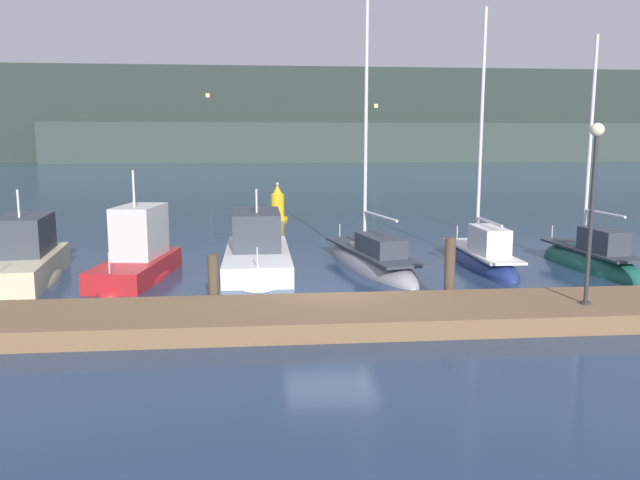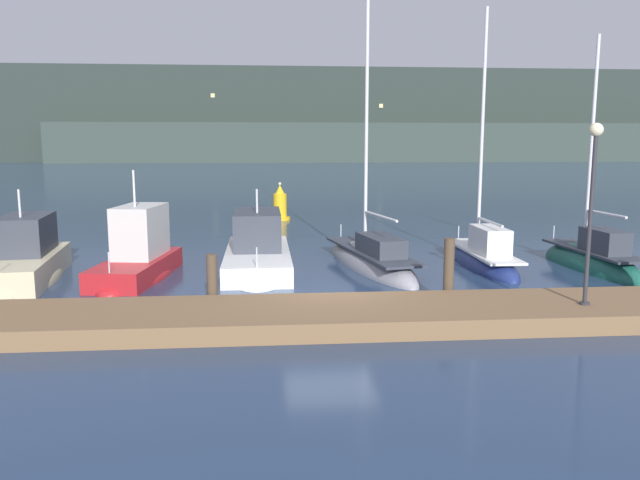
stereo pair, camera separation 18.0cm
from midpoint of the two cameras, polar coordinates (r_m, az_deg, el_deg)
name	(u,v)px [view 1 (the left image)]	position (r m, az deg, el deg)	size (l,w,h in m)	color
ground_plane	(331,302)	(17.11, 0.74, -5.69)	(400.00, 400.00, 0.00)	navy
dock	(342,316)	(15.00, 1.64, -6.93)	(26.28, 2.80, 0.45)	brown
mooring_pile_1	(213,282)	(16.42, -10.03, -3.83)	(0.28, 0.28, 1.46)	#4C3D2D
mooring_pile_2	(450,271)	(17.06, 11.47, -2.81)	(0.28, 0.28, 1.80)	#4C3D2D
motorboat_berth_1	(23,271)	(21.74, -25.72, -2.54)	(2.71, 6.08, 3.55)	beige
motorboat_berth_2	(137,264)	(20.85, -16.59, -2.12)	(2.55, 5.35, 3.94)	red
motorboat_berth_3	(257,258)	(21.70, -5.98, -1.62)	(2.39, 7.00, 3.21)	white
sailboat_berth_4	(371,263)	(21.83, 4.44, -2.14)	(3.03, 7.53, 10.42)	gray
sailboat_berth_5	(482,260)	(22.78, 14.33, -1.78)	(1.50, 6.15, 9.49)	navy
sailboat_berth_6	(590,265)	(23.38, 23.29, -2.07)	(1.76, 5.64, 8.66)	#195647
channel_buoy	(278,206)	(34.70, -4.05, 3.14)	(1.11, 1.11, 2.09)	gold
dock_lamppost	(593,186)	(16.00, 23.43, 4.58)	(0.32, 0.32, 4.32)	#2D2D33
hillside_backdrop	(284,119)	(139.37, -3.31, 10.98)	(240.00, 23.00, 19.67)	#28332D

